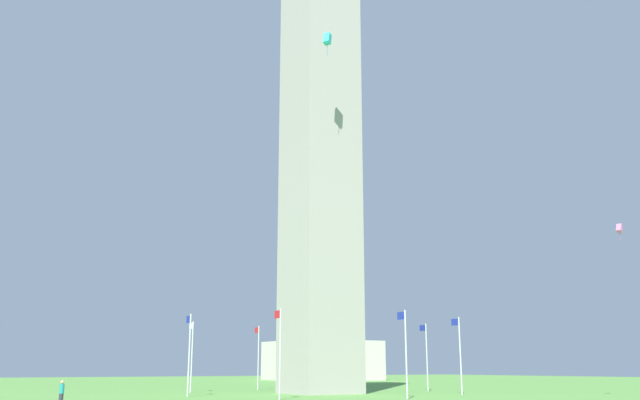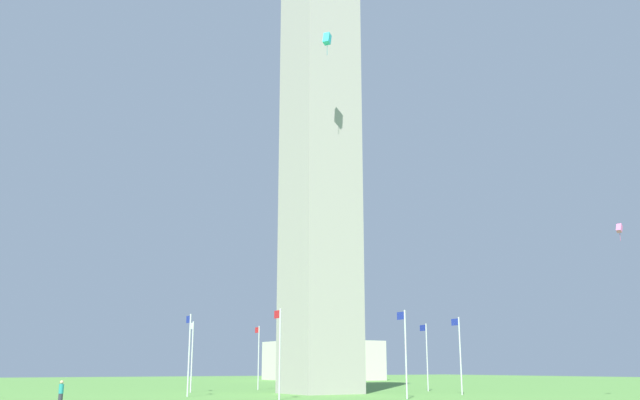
# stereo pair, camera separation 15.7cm
# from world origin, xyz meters

# --- Properties ---
(ground_plane) EXTENTS (260.00, 260.00, 0.00)m
(ground_plane) POSITION_xyz_m (0.00, 0.00, 0.00)
(ground_plane) COLOR #548C3D
(obelisk_monument) EXTENTS (6.49, 6.49, 58.98)m
(obelisk_monument) POSITION_xyz_m (0.00, 0.00, 29.49)
(obelisk_monument) COLOR #A8A399
(obelisk_monument) RESTS_ON ground
(flagpole_n) EXTENTS (1.12, 0.14, 7.22)m
(flagpole_n) POSITION_xyz_m (13.78, 0.00, 3.99)
(flagpole_n) COLOR silver
(flagpole_n) RESTS_ON ground
(flagpole_ne) EXTENTS (1.12, 0.14, 7.22)m
(flagpole_ne) POSITION_xyz_m (9.76, 9.70, 3.99)
(flagpole_ne) COLOR silver
(flagpole_ne) RESTS_ON ground
(flagpole_e) EXTENTS (1.12, 0.14, 7.22)m
(flagpole_e) POSITION_xyz_m (0.07, 13.71, 3.99)
(flagpole_e) COLOR silver
(flagpole_e) RESTS_ON ground
(flagpole_se) EXTENTS (1.12, 0.14, 7.22)m
(flagpole_se) POSITION_xyz_m (-9.63, 9.70, 3.99)
(flagpole_se) COLOR silver
(flagpole_se) RESTS_ON ground
(flagpole_s) EXTENTS (1.12, 0.14, 7.22)m
(flagpole_s) POSITION_xyz_m (-13.65, 0.00, 3.99)
(flagpole_s) COLOR silver
(flagpole_s) RESTS_ON ground
(flagpole_sw) EXTENTS (1.12, 0.14, 7.22)m
(flagpole_sw) POSITION_xyz_m (-9.63, -9.70, 3.99)
(flagpole_sw) COLOR silver
(flagpole_sw) RESTS_ON ground
(flagpole_w) EXTENTS (1.12, 0.14, 7.22)m
(flagpole_w) POSITION_xyz_m (0.07, -13.71, 3.99)
(flagpole_w) COLOR silver
(flagpole_w) RESTS_ON ground
(flagpole_nw) EXTENTS (1.12, 0.14, 7.22)m
(flagpole_nw) POSITION_xyz_m (9.76, -9.70, 3.99)
(flagpole_nw) COLOR silver
(flagpole_nw) RESTS_ON ground
(person_teal_shirt) EXTENTS (0.32, 0.32, 1.66)m
(person_teal_shirt) POSITION_xyz_m (-9.56, 26.37, 0.83)
(person_teal_shirt) COLOR #2D2D38
(person_teal_shirt) RESTS_ON ground
(kite_cyan_box) EXTENTS (1.02, 1.09, 2.35)m
(kite_cyan_box) POSITION_xyz_m (-7.38, 3.67, 33.87)
(kite_cyan_box) COLOR #33C6D1
(kite_pink_box) EXTENTS (0.61, 0.81, 1.53)m
(kite_pink_box) POSITION_xyz_m (-23.60, -15.88, 14.18)
(kite_pink_box) COLOR pink
(distant_building) EXTENTS (19.16, 17.64, 7.57)m
(distant_building) POSITION_xyz_m (61.53, -38.02, 3.79)
(distant_building) COLOR beige
(distant_building) RESTS_ON ground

